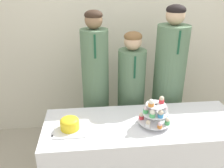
{
  "coord_description": "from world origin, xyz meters",
  "views": [
    {
      "loc": [
        -0.44,
        -1.36,
        1.85
      ],
      "look_at": [
        -0.26,
        0.34,
        1.08
      ],
      "focal_mm": 38.0,
      "sensor_mm": 36.0,
      "label": 1
    }
  ],
  "objects_px": {
    "round_cake": "(70,124)",
    "student_2": "(168,89)",
    "cupcake_stand": "(155,113)",
    "cake_knife": "(63,139)",
    "student_1": "(131,100)",
    "student_0": "(96,93)"
  },
  "relations": [
    {
      "from": "cake_knife",
      "to": "student_0",
      "type": "bearing_deg",
      "value": 97.71
    },
    {
      "from": "cake_knife",
      "to": "student_1",
      "type": "relative_size",
      "value": 0.2
    },
    {
      "from": "student_1",
      "to": "student_2",
      "type": "xyz_separation_m",
      "value": [
        0.4,
        0.0,
        0.11
      ]
    },
    {
      "from": "student_1",
      "to": "student_2",
      "type": "relative_size",
      "value": 0.85
    },
    {
      "from": "student_1",
      "to": "student_0",
      "type": "bearing_deg",
      "value": 180.0
    },
    {
      "from": "student_2",
      "to": "round_cake",
      "type": "bearing_deg",
      "value": -150.0
    },
    {
      "from": "student_0",
      "to": "student_2",
      "type": "distance_m",
      "value": 0.77
    },
    {
      "from": "cake_knife",
      "to": "student_2",
      "type": "relative_size",
      "value": 0.17
    },
    {
      "from": "round_cake",
      "to": "cake_knife",
      "type": "xyz_separation_m",
      "value": [
        -0.05,
        -0.12,
        -0.05
      ]
    },
    {
      "from": "student_0",
      "to": "student_2",
      "type": "bearing_deg",
      "value": 0.0
    },
    {
      "from": "cupcake_stand",
      "to": "student_0",
      "type": "distance_m",
      "value": 0.75
    },
    {
      "from": "round_cake",
      "to": "student_2",
      "type": "xyz_separation_m",
      "value": [
        1.0,
        0.58,
        -0.01
      ]
    },
    {
      "from": "round_cake",
      "to": "cupcake_stand",
      "type": "height_order",
      "value": "cupcake_stand"
    },
    {
      "from": "student_2",
      "to": "student_0",
      "type": "bearing_deg",
      "value": -180.0
    },
    {
      "from": "round_cake",
      "to": "cake_knife",
      "type": "distance_m",
      "value": 0.14
    },
    {
      "from": "round_cake",
      "to": "cupcake_stand",
      "type": "xyz_separation_m",
      "value": [
        0.7,
        0.0,
        0.06
      ]
    },
    {
      "from": "student_1",
      "to": "student_2",
      "type": "height_order",
      "value": "student_2"
    },
    {
      "from": "cupcake_stand",
      "to": "student_1",
      "type": "relative_size",
      "value": 0.2
    },
    {
      "from": "cake_knife",
      "to": "student_0",
      "type": "xyz_separation_m",
      "value": [
        0.28,
        0.7,
        0.04
      ]
    },
    {
      "from": "round_cake",
      "to": "student_2",
      "type": "bearing_deg",
      "value": 30.0
    },
    {
      "from": "cake_knife",
      "to": "round_cake",
      "type": "bearing_deg",
      "value": 98.62
    },
    {
      "from": "cupcake_stand",
      "to": "student_0",
      "type": "xyz_separation_m",
      "value": [
        -0.47,
        0.58,
        -0.08
      ]
    }
  ]
}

